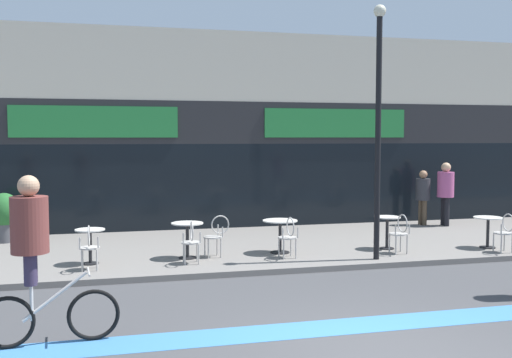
% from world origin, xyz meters
% --- Properties ---
extents(ground_plane, '(120.00, 120.00, 0.00)m').
position_xyz_m(ground_plane, '(0.00, 0.00, 0.00)').
color(ground_plane, '#424244').
extents(sidewalk_slab, '(40.00, 5.50, 0.12)m').
position_xyz_m(sidewalk_slab, '(0.00, 7.25, 0.06)').
color(sidewalk_slab, slate).
rests_on(sidewalk_slab, ground).
extents(storefront_facade, '(40.00, 4.06, 5.70)m').
position_xyz_m(storefront_facade, '(0.00, 11.97, 2.84)').
color(storefront_facade, beige).
rests_on(storefront_facade, ground).
extents(bike_lane_stripe, '(36.00, 0.70, 0.01)m').
position_xyz_m(bike_lane_stripe, '(0.00, 1.18, 0.00)').
color(bike_lane_stripe, '#3D7AB7').
rests_on(bike_lane_stripe, ground).
extents(bistro_table_0, '(0.60, 0.60, 0.72)m').
position_xyz_m(bistro_table_0, '(-3.54, 5.89, 0.63)').
color(bistro_table_0, black).
rests_on(bistro_table_0, sidewalk_slab).
extents(bistro_table_1, '(0.69, 0.69, 0.77)m').
position_xyz_m(bistro_table_1, '(-1.53, 5.98, 0.67)').
color(bistro_table_1, black).
rests_on(bistro_table_1, sidewalk_slab).
extents(bistro_table_2, '(0.78, 0.78, 0.74)m').
position_xyz_m(bistro_table_2, '(0.56, 6.06, 0.66)').
color(bistro_table_2, black).
rests_on(bistro_table_2, sidewalk_slab).
extents(bistro_table_3, '(0.61, 0.61, 0.75)m').
position_xyz_m(bistro_table_3, '(3.10, 5.92, 0.65)').
color(bistro_table_3, black).
rests_on(bistro_table_3, sidewalk_slab).
extents(bistro_table_4, '(0.66, 0.66, 0.73)m').
position_xyz_m(bistro_table_4, '(5.45, 5.45, 0.64)').
color(bistro_table_4, black).
rests_on(bistro_table_4, sidewalk_slab).
extents(cafe_chair_0_near, '(0.41, 0.58, 0.90)m').
position_xyz_m(cafe_chair_0_near, '(-3.54, 5.26, 0.64)').
color(cafe_chair_0_near, '#B7B2AD').
rests_on(cafe_chair_0_near, sidewalk_slab).
extents(cafe_chair_1_near, '(0.41, 0.58, 0.90)m').
position_xyz_m(cafe_chair_1_near, '(-1.54, 5.36, 0.64)').
color(cafe_chair_1_near, '#B7B2AD').
rests_on(cafe_chair_1_near, sidewalk_slab).
extents(cafe_chair_1_side, '(0.59, 0.44, 0.90)m').
position_xyz_m(cafe_chair_1_side, '(-0.91, 5.99, 0.64)').
color(cafe_chair_1_side, '#B7B2AD').
rests_on(cafe_chair_1_side, sidewalk_slab).
extents(cafe_chair_2_near, '(0.43, 0.59, 0.90)m').
position_xyz_m(cafe_chair_2_near, '(0.57, 5.44, 0.64)').
color(cafe_chair_2_near, '#B7B2AD').
rests_on(cafe_chair_2_near, sidewalk_slab).
extents(cafe_chair_3_near, '(0.42, 0.58, 0.90)m').
position_xyz_m(cafe_chair_3_near, '(3.11, 5.29, 0.64)').
color(cafe_chair_3_near, '#B7B2AD').
rests_on(cafe_chair_3_near, sidewalk_slab).
extents(cafe_chair_4_near, '(0.41, 0.58, 0.90)m').
position_xyz_m(cafe_chair_4_near, '(5.45, 4.82, 0.64)').
color(cafe_chair_4_near, '#B7B2AD').
rests_on(cafe_chair_4_near, sidewalk_slab).
extents(planter_pot, '(0.72, 0.72, 1.22)m').
position_xyz_m(planter_pot, '(-5.64, 9.05, 0.81)').
color(planter_pot, '#4C4C51').
rests_on(planter_pot, sidewalk_slab).
extents(lamp_post, '(0.26, 0.26, 5.33)m').
position_xyz_m(lamp_post, '(2.35, 4.90, 3.19)').
color(lamp_post, black).
rests_on(lamp_post, sidewalk_slab).
extents(cyclist_0, '(1.76, 0.54, 2.23)m').
position_xyz_m(cyclist_0, '(-4.12, 1.41, 1.32)').
color(cyclist_0, black).
rests_on(cyclist_0, ground).
extents(pedestrian_near_end, '(0.48, 0.48, 1.61)m').
position_xyz_m(pedestrian_near_end, '(5.86, 9.14, 1.08)').
color(pedestrian_near_end, '#4C3D2D').
rests_on(pedestrian_near_end, sidewalk_slab).
extents(pedestrian_far_end, '(0.52, 0.52, 1.85)m').
position_xyz_m(pedestrian_far_end, '(6.42, 8.83, 1.22)').
color(pedestrian_far_end, black).
rests_on(pedestrian_far_end, sidewalk_slab).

